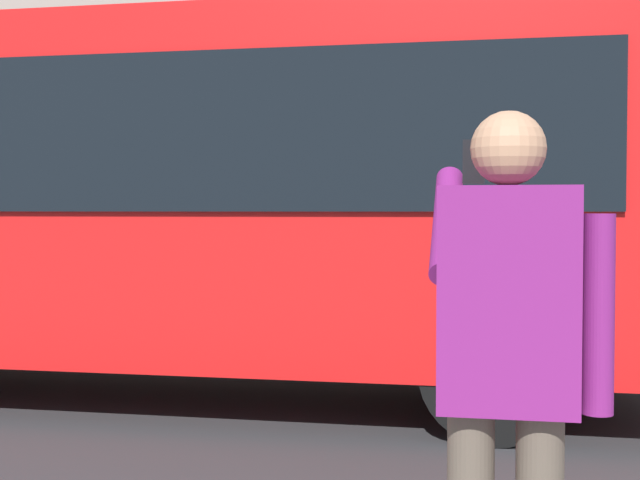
# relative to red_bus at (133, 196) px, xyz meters

# --- Properties ---
(ground_plane) EXTENTS (60.00, 60.00, 0.00)m
(ground_plane) POSITION_rel_red_bus_xyz_m (-3.01, -0.18, -1.68)
(ground_plane) COLOR #2B2B2D
(red_bus) EXTENTS (9.05, 2.54, 3.08)m
(red_bus) POSITION_rel_red_bus_xyz_m (0.00, 0.00, 0.00)
(red_bus) COLOR red
(red_bus) RESTS_ON ground_plane
(pedestrian_photographer) EXTENTS (0.53, 0.52, 1.70)m
(pedestrian_photographer) POSITION_rel_red_bus_xyz_m (-3.01, 4.29, -0.54)
(pedestrian_photographer) COLOR #4C4238
(pedestrian_photographer) RESTS_ON sidewalk_curb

